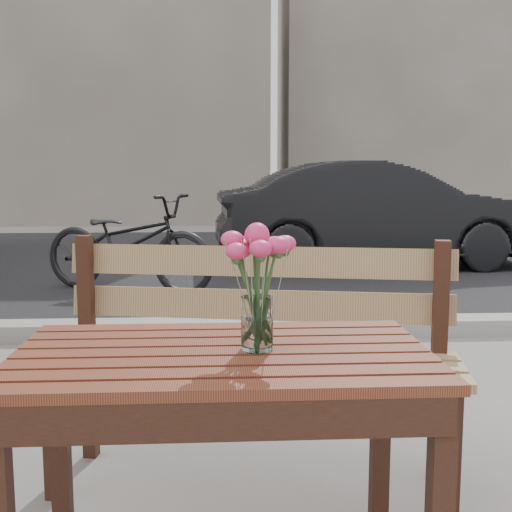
{
  "coord_description": "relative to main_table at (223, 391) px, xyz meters",
  "views": [
    {
      "loc": [
        -0.11,
        -1.53,
        1.19
      ],
      "look_at": [
        -0.01,
        0.24,
        0.96
      ],
      "focal_mm": 45.0,
      "sensor_mm": 36.0,
      "label": 1
    }
  ],
  "objects": [
    {
      "name": "street",
      "position": [
        0.1,
        4.88,
        -0.56
      ],
      "size": [
        30.0,
        8.12,
        0.12
      ],
      "color": "black",
      "rests_on": "ground"
    },
    {
      "name": "backdrop_buildings",
      "position": [
        0.27,
        14.21,
        3.02
      ],
      "size": [
        15.5,
        4.0,
        8.0
      ],
      "color": "slate",
      "rests_on": "ground"
    },
    {
      "name": "main_table",
      "position": [
        0.0,
        0.0,
        0.0
      ],
      "size": [
        1.14,
        0.67,
        0.7
      ],
      "rotation": [
        0.0,
        0.0,
        0.0
      ],
      "color": "#571F16",
      "rests_on": "ground"
    },
    {
      "name": "main_bench",
      "position": [
        0.12,
        0.68,
        -0.01
      ],
      "size": [
        1.59,
        0.73,
        0.95
      ],
      "rotation": [
        0.0,
        0.0,
        -0.19
      ],
      "color": "olive",
      "rests_on": "ground"
    },
    {
      "name": "main_vase",
      "position": [
        0.1,
        0.0,
        0.33
      ],
      "size": [
        0.19,
        0.19,
        0.35
      ],
      "color": "white",
      "rests_on": "main_table"
    },
    {
      "name": "parked_car",
      "position": [
        1.94,
        6.19,
        0.07
      ],
      "size": [
        4.03,
        1.58,
        1.31
      ],
      "primitive_type": "imported",
      "rotation": [
        0.0,
        0.0,
        1.62
      ],
      "color": "black",
      "rests_on": "ground"
    },
    {
      "name": "bicycle",
      "position": [
        -0.91,
        4.62,
        -0.1
      ],
      "size": [
        1.96,
        1.34,
        0.97
      ],
      "primitive_type": "imported",
      "rotation": [
        0.0,
        0.0,
        1.16
      ],
      "color": "black",
      "rests_on": "ground"
    }
  ]
}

